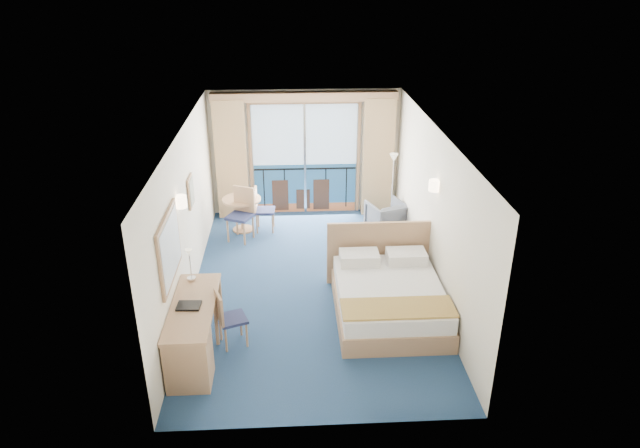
{
  "coord_description": "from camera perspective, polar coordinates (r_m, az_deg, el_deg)",
  "views": [
    {
      "loc": [
        -0.33,
        -8.44,
        5.04
      ],
      "look_at": [
        0.15,
        0.2,
        1.07
      ],
      "focal_mm": 32.0,
      "sensor_mm": 36.0,
      "label": 1
    }
  ],
  "objects": [
    {
      "name": "armchair",
      "position": [
        11.71,
        6.65,
        0.73
      ],
      "size": [
        0.89,
        0.91,
        0.65
      ],
      "primitive_type": "imported",
      "rotation": [
        0.0,
        0.0,
        3.49
      ],
      "color": "#495059",
      "rests_on": "ground"
    },
    {
      "name": "curtain_left",
      "position": [
        12.17,
        -8.86,
        6.35
      ],
      "size": [
        0.65,
        0.22,
        2.55
      ],
      "primitive_type": "cube",
      "color": "tan",
      "rests_on": "room_walls"
    },
    {
      "name": "curtain_right",
      "position": [
        12.25,
        5.82,
        6.64
      ],
      "size": [
        0.65,
        0.22,
        2.55
      ],
      "primitive_type": "cube",
      "color": "tan",
      "rests_on": "room_walls"
    },
    {
      "name": "table_chair_a",
      "position": [
        11.66,
        -5.93,
        1.7
      ],
      "size": [
        0.42,
        0.41,
        0.91
      ],
      "rotation": [
        0.0,
        0.0,
        1.53
      ],
      "color": "#20274C",
      "rests_on": "ground"
    },
    {
      "name": "wall_print",
      "position": [
        9.67,
        -12.79,
        3.19
      ],
      "size": [
        0.04,
        0.42,
        0.52
      ],
      "color": "#A47A59",
      "rests_on": "room_walls"
    },
    {
      "name": "sconce_right",
      "position": [
        9.16,
        11.36,
        3.79
      ],
      "size": [
        0.18,
        0.18,
        0.18
      ],
      "primitive_type": "cylinder",
      "color": "#FFDDB2",
      "rests_on": "room_walls"
    },
    {
      "name": "balcony_door",
      "position": [
        12.29,
        -1.55,
        6.17
      ],
      "size": [
        2.36,
        0.03,
        2.52
      ],
      "color": "navy",
      "rests_on": "room_walls"
    },
    {
      "name": "pelmet",
      "position": [
        11.8,
        -1.57,
        12.63
      ],
      "size": [
        3.8,
        0.25,
        0.18
      ],
      "primitive_type": "cube",
      "color": "#A47A59",
      "rests_on": "room_walls"
    },
    {
      "name": "nightstand",
      "position": [
        10.46,
        8.74,
        -2.74
      ],
      "size": [
        0.42,
        0.4,
        0.55
      ],
      "primitive_type": "cube",
      "color": "tan",
      "rests_on": "ground"
    },
    {
      "name": "floor_lamp",
      "position": [
        12.05,
        7.33,
        5.39
      ],
      "size": [
        0.2,
        0.2,
        1.45
      ],
      "color": "silver",
      "rests_on": "ground"
    },
    {
      "name": "mirror",
      "position": [
        7.94,
        -14.82,
        -2.31
      ],
      "size": [
        0.05,
        1.25,
        0.95
      ],
      "color": "#A47A59",
      "rests_on": "room_walls"
    },
    {
      "name": "desk_lamp",
      "position": [
        8.43,
        -12.92,
        -3.36
      ],
      "size": [
        0.13,
        0.13,
        0.48
      ],
      "color": "silver",
      "rests_on": "desk"
    },
    {
      "name": "phone",
      "position": [
        10.29,
        8.77,
        -1.24
      ],
      "size": [
        0.18,
        0.14,
        0.08
      ],
      "primitive_type": "cube",
      "rotation": [
        0.0,
        0.0,
        -0.0
      ],
      "color": "beige",
      "rests_on": "nightstand"
    },
    {
      "name": "bed",
      "position": [
        9.02,
        6.84,
        -7.13
      ],
      "size": [
        1.79,
        2.13,
        1.13
      ],
      "color": "#A47A59",
      "rests_on": "ground"
    },
    {
      "name": "desk_chair",
      "position": [
        8.27,
        -9.29,
        -9.03
      ],
      "size": [
        0.49,
        0.49,
        0.88
      ],
      "rotation": [
        0.0,
        0.0,
        1.92
      ],
      "color": "#20274C",
      "rests_on": "ground"
    },
    {
      "name": "folder",
      "position": [
        7.97,
        -12.99,
        -7.96
      ],
      "size": [
        0.33,
        0.25,
        0.03
      ],
      "primitive_type": "cube",
      "rotation": [
        0.0,
        0.0,
        -0.05
      ],
      "color": "black",
      "rests_on": "desk"
    },
    {
      "name": "round_table",
      "position": [
        11.71,
        -7.81,
        1.77
      ],
      "size": [
        0.78,
        0.78,
        0.7
      ],
      "color": "#A47A59",
      "rests_on": "ground"
    },
    {
      "name": "desk",
      "position": [
        7.83,
        -12.89,
        -11.99
      ],
      "size": [
        0.6,
        1.73,
        0.81
      ],
      "color": "#A47A59",
      "rests_on": "ground"
    },
    {
      "name": "floor",
      "position": [
        9.83,
        -0.84,
        -6.17
      ],
      "size": [
        6.5,
        6.5,
        0.0
      ],
      "primitive_type": "plane",
      "color": "navy",
      "rests_on": "ground"
    },
    {
      "name": "sconce_left",
      "position": [
        8.61,
        -13.76,
        2.19
      ],
      "size": [
        0.18,
        0.18,
        0.18
      ],
      "primitive_type": "cylinder",
      "color": "#FFDDB2",
      "rests_on": "room_walls"
    },
    {
      "name": "room_walls",
      "position": [
        9.05,
        -0.91,
        3.53
      ],
      "size": [
        4.04,
        6.54,
        2.72
      ],
      "color": "white",
      "rests_on": "ground"
    },
    {
      "name": "table_chair_b",
      "position": [
        11.34,
        -7.83,
        1.34
      ],
      "size": [
        0.6,
        0.61,
        1.06
      ],
      "rotation": [
        0.0,
        0.0,
        -0.43
      ],
      "color": "#20274C",
      "rests_on": "ground"
    }
  ]
}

